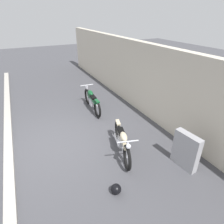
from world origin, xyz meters
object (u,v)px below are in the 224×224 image
helmet (116,189)px  motorcycle_green (92,100)px  stone_marker (186,151)px  motorcycle_cream (122,141)px

helmet → motorcycle_green: 4.30m
stone_marker → motorcycle_cream: stone_marker is taller
helmet → motorcycle_cream: (-1.17, 0.81, 0.30)m
stone_marker → motorcycle_green: size_ratio=0.49×
helmet → motorcycle_cream: size_ratio=0.13×
motorcycle_cream → motorcycle_green: motorcycle_green is taller
stone_marker → motorcycle_green: stone_marker is taller
stone_marker → helmet: bearing=-90.4°
stone_marker → helmet: stone_marker is taller
helmet → motorcycle_green: size_ratio=0.12×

